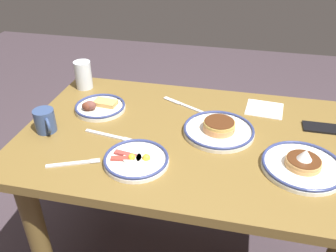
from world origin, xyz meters
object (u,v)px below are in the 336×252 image
Objects in this scene: drinking_glass at (83,76)px; cell_phone at (322,128)px; plate_center_pancakes at (99,107)px; coffee_mug at (45,121)px; fork_far at (108,135)px; fork_near at (73,163)px; butter_knife at (184,105)px; plate_far_side at (136,159)px; plate_near_main at (219,129)px; plate_far_companion at (303,165)px; paper_napkin at (264,109)px.

cell_phone is (-1.05, 0.14, -0.05)m from drinking_glass.
plate_center_pancakes is 0.24m from coffee_mug.
fork_far is at bearing -175.82° from coffee_mug.
coffee_mug is at bearing 13.32° from cell_phone.
coffee_mug is 0.55× the size of fork_near.
drinking_glass is at bearing -69.89° from fork_near.
butter_knife is (-0.34, -0.11, -0.01)m from plate_center_pancakes.
plate_far_side is 0.64m from drinking_glass.
plate_near_main is 1.01× the size of plate_far_companion.
drinking_glass is at bearing -7.56° from cell_phone.
plate_far_side is at bearing 129.70° from plate_center_pancakes.
fork_far is (0.40, 0.11, -0.01)m from plate_near_main.
fork_near is 0.84× the size of butter_knife.
paper_napkin is 0.67m from fork_far.
fork_far is (0.79, 0.23, -0.00)m from cell_phone.
plate_near_main is 0.25m from butter_knife.
plate_near_main is at bearing -146.95° from fork_near.
plate_near_main is 0.52m from plate_center_pancakes.
plate_near_main is 0.35m from plate_far_side.
fork_near is at bearing 14.99° from plate_far_side.
fork_near is (-0.20, 0.55, -0.06)m from drinking_glass.
plate_far_side is 1.54× the size of cell_phone.
cell_phone is (-0.10, -0.27, -0.01)m from plate_far_companion.
plate_far_companion is at bearing -170.89° from plate_far_side.
fork_near is (0.46, 0.30, -0.01)m from plate_near_main.
cell_phone is 0.94m from fork_near.
plate_center_pancakes is at bearing -7.63° from plate_near_main.
plate_center_pancakes reaches higher than paper_napkin.
drinking_glass is (0.01, -0.38, 0.01)m from coffee_mug.
fork_near is at bearing 25.99° from cell_phone.
plate_near_main is 0.41m from cell_phone.
coffee_mug reaches higher than plate_near_main.
plate_far_side is 1.48× the size of paper_napkin.
cell_phone is 0.24m from paper_napkin.
plate_center_pancakes is at bearing -81.68° from fork_near.
drinking_glass is 1.06m from cell_phone.
plate_far_side is 1.29× the size of fork_near.
cell_phone is 0.84× the size of fork_near.
coffee_mug is 0.89m from paper_napkin.
fork_near is (0.63, 0.52, 0.00)m from paper_napkin.
plate_far_side is (0.54, 0.09, -0.00)m from plate_far_companion.
plate_far_companion is 1.78× the size of paper_napkin.
plate_center_pancakes is at bearing 128.58° from drinking_glass.
drinking_glass is at bearing -21.14° from plate_near_main.
plate_center_pancakes is 1.24× the size of fork_near.
coffee_mug reaches higher than cell_phone.
fork_far is (-0.11, 0.18, -0.01)m from plate_center_pancakes.
plate_far_side is at bearing 129.28° from drinking_glass.
fork_far is 0.94× the size of butter_knife.
coffee_mug is at bearing 33.08° from butter_knife.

